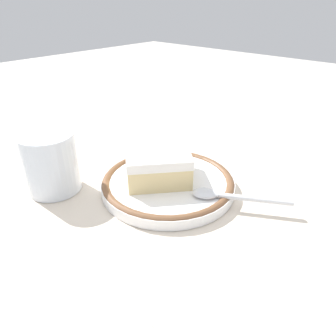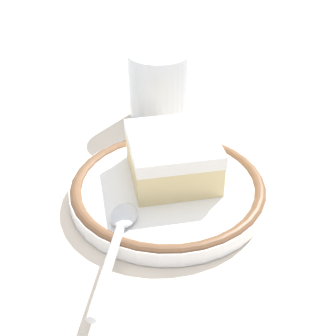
# 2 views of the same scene
# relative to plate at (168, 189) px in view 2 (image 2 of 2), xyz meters

# --- Properties ---
(ground_plane) EXTENTS (2.40, 2.40, 0.00)m
(ground_plane) POSITION_rel_plate_xyz_m (0.01, -0.01, -0.01)
(ground_plane) COLOR #B7B2A8
(placemat) EXTENTS (0.54, 0.34, 0.00)m
(placemat) POSITION_rel_plate_xyz_m (0.01, -0.01, -0.01)
(placemat) COLOR beige
(placemat) RESTS_ON ground_plane
(plate) EXTENTS (0.20, 0.20, 0.02)m
(plate) POSITION_rel_plate_xyz_m (0.00, 0.00, 0.00)
(plate) COLOR white
(plate) RESTS_ON placemat
(cake_slice) EXTENTS (0.12, 0.12, 0.05)m
(cake_slice) POSITION_rel_plate_xyz_m (-0.01, -0.00, 0.03)
(cake_slice) COLOR beige
(cake_slice) RESTS_ON plate
(spoon) EXTENTS (0.12, 0.08, 0.01)m
(spoon) POSITION_rel_plate_xyz_m (0.09, 0.02, 0.01)
(spoon) COLOR silver
(spoon) RESTS_ON plate
(cup) EXTENTS (0.08, 0.08, 0.09)m
(cup) POSITION_rel_plate_xyz_m (-0.12, -0.11, 0.03)
(cup) COLOR silver
(cup) RESTS_ON placemat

